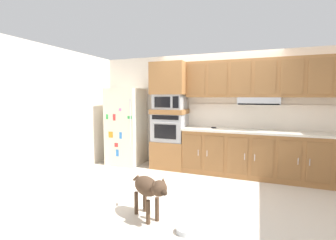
# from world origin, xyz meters

# --- Properties ---
(ground_plane) EXTENTS (9.60, 9.60, 0.00)m
(ground_plane) POSITION_xyz_m (0.00, 0.00, 0.00)
(ground_plane) COLOR beige
(back_kitchen_wall) EXTENTS (6.20, 0.12, 2.50)m
(back_kitchen_wall) POSITION_xyz_m (0.00, 1.11, 1.25)
(back_kitchen_wall) COLOR silver
(back_kitchen_wall) RESTS_ON ground
(side_panel_left) EXTENTS (0.12, 7.10, 2.50)m
(side_panel_left) POSITION_xyz_m (-2.80, 0.00, 1.25)
(side_panel_left) COLOR silver
(side_panel_left) RESTS_ON ground
(refrigerator) EXTENTS (0.76, 0.73, 1.76)m
(refrigerator) POSITION_xyz_m (-2.07, 0.68, 0.88)
(refrigerator) COLOR silver
(refrigerator) RESTS_ON ground
(oven_base_cabinet) EXTENTS (0.74, 0.62, 0.60)m
(oven_base_cabinet) POSITION_xyz_m (-0.99, 0.75, 0.30)
(oven_base_cabinet) COLOR #996638
(oven_base_cabinet) RESTS_ON ground
(built_in_oven) EXTENTS (0.70, 0.62, 0.60)m
(built_in_oven) POSITION_xyz_m (-0.99, 0.75, 0.90)
(built_in_oven) COLOR #A8AAAF
(built_in_oven) RESTS_ON oven_base_cabinet
(appliance_mid_shelf) EXTENTS (0.74, 0.62, 0.10)m
(appliance_mid_shelf) POSITION_xyz_m (-0.99, 0.75, 1.25)
(appliance_mid_shelf) COLOR #996638
(appliance_mid_shelf) RESTS_ON built_in_oven
(microwave) EXTENTS (0.64, 0.54, 0.32)m
(microwave) POSITION_xyz_m (-0.99, 0.75, 1.46)
(microwave) COLOR #A8AAAF
(microwave) RESTS_ON appliance_mid_shelf
(appliance_upper_cabinet) EXTENTS (0.74, 0.62, 0.68)m
(appliance_upper_cabinet) POSITION_xyz_m (-0.99, 0.75, 1.96)
(appliance_upper_cabinet) COLOR #996638
(appliance_upper_cabinet) RESTS_ON microwave
(lower_cabinet_run) EXTENTS (3.10, 0.63, 0.88)m
(lower_cabinet_run) POSITION_xyz_m (0.93, 0.75, 0.44)
(lower_cabinet_run) COLOR #996638
(lower_cabinet_run) RESTS_ON ground
(countertop_slab) EXTENTS (3.14, 0.64, 0.04)m
(countertop_slab) POSITION_xyz_m (0.93, 0.75, 0.90)
(countertop_slab) COLOR silver
(countertop_slab) RESTS_ON lower_cabinet_run
(backsplash_panel) EXTENTS (3.14, 0.02, 0.50)m
(backsplash_panel) POSITION_xyz_m (0.93, 1.04, 1.17)
(backsplash_panel) COLOR white
(backsplash_panel) RESTS_ON countertop_slab
(upper_cabinet_with_hood) EXTENTS (3.10, 0.48, 0.88)m
(upper_cabinet_with_hood) POSITION_xyz_m (0.92, 0.87, 1.90)
(upper_cabinet_with_hood) COLOR #996638
(upper_cabinet_with_hood) RESTS_ON backsplash_panel
(screwdriver) EXTENTS (0.16, 0.17, 0.03)m
(screwdriver) POSITION_xyz_m (-0.02, 0.77, 0.93)
(screwdriver) COLOR black
(screwdriver) RESTS_ON countertop_slab
(dog) EXTENTS (0.70, 0.50, 0.60)m
(dog) POSITION_xyz_m (-0.44, -1.49, 0.41)
(dog) COLOR #473323
(dog) RESTS_ON ground
(dog_food_bowl) EXTENTS (0.20, 0.20, 0.06)m
(dog_food_bowl) POSITION_xyz_m (0.08, -1.63, 0.03)
(dog_food_bowl) COLOR #B2B7BC
(dog_food_bowl) RESTS_ON ground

